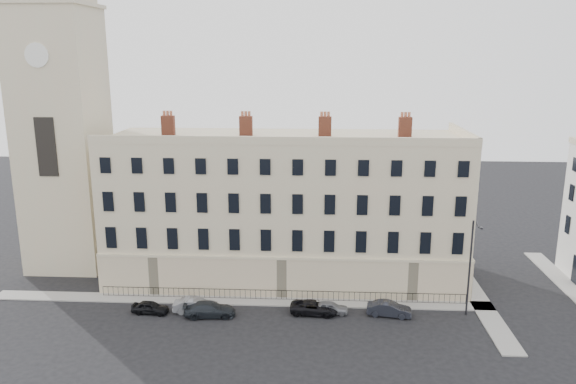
% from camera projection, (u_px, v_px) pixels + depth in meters
% --- Properties ---
extents(ground, '(160.00, 160.00, 0.00)m').
position_uv_depth(ground, '(346.00, 329.00, 48.54)').
color(ground, black).
rests_on(ground, ground).
extents(terrace, '(36.22, 12.22, 17.00)m').
position_uv_depth(terrace, '(286.00, 207.00, 58.66)').
color(terrace, beige).
rests_on(terrace, ground).
extents(church_tower, '(8.00, 8.13, 44.00)m').
position_uv_depth(church_tower, '(60.00, 97.00, 59.21)').
color(church_tower, beige).
rests_on(church_tower, ground).
extents(pavement_terrace, '(48.00, 2.00, 0.12)m').
position_uv_depth(pavement_terrace, '(240.00, 301.00, 53.90)').
color(pavement_terrace, gray).
rests_on(pavement_terrace, ground).
extents(pavement_east_return, '(2.00, 24.00, 0.12)m').
position_uv_depth(pavement_east_return, '(474.00, 293.00, 55.60)').
color(pavement_east_return, gray).
rests_on(pavement_east_return, ground).
extents(pavement_adjacent, '(2.00, 20.00, 0.12)m').
position_uv_depth(pavement_adjacent, '(569.00, 287.00, 57.01)').
color(pavement_adjacent, gray).
rests_on(pavement_adjacent, ground).
extents(railings, '(35.00, 0.04, 0.96)m').
position_uv_depth(railings, '(281.00, 295.00, 53.96)').
color(railings, black).
rests_on(railings, ground).
extents(car_a, '(3.49, 1.65, 1.15)m').
position_uv_depth(car_a, '(150.00, 307.00, 51.28)').
color(car_a, black).
rests_on(car_a, ground).
extents(car_b, '(4.10, 1.51, 1.34)m').
position_uv_depth(car_b, '(196.00, 305.00, 51.45)').
color(car_b, slate).
rests_on(car_b, ground).
extents(car_c, '(4.79, 2.31, 1.34)m').
position_uv_depth(car_c, '(210.00, 309.00, 50.67)').
color(car_c, black).
rests_on(car_c, ground).
extents(car_d, '(4.50, 2.31, 1.22)m').
position_uv_depth(car_d, '(314.00, 307.00, 51.18)').
color(car_d, black).
rests_on(car_d, ground).
extents(car_e, '(3.37, 1.49, 1.13)m').
position_uv_depth(car_e, '(330.00, 308.00, 51.28)').
color(car_e, slate).
rests_on(car_e, ground).
extents(car_f, '(4.18, 2.00, 1.32)m').
position_uv_depth(car_f, '(389.00, 309.00, 50.76)').
color(car_f, black).
rests_on(car_f, ground).
extents(streetlamp, '(0.49, 1.93, 8.96)m').
position_uv_depth(streetlamp, '(471.00, 264.00, 49.80)').
color(streetlamp, '#28282C').
rests_on(streetlamp, ground).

